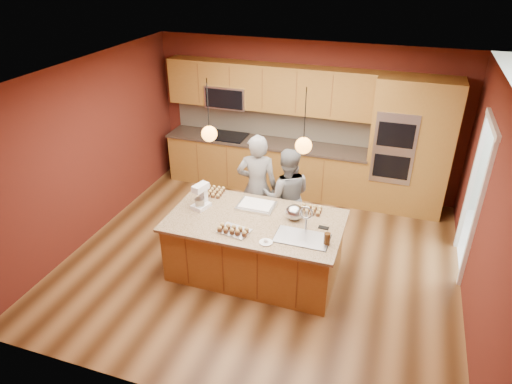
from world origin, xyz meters
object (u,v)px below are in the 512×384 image
(person_left, at_px, (257,187))
(stand_mixer, at_px, (201,198))
(island, at_px, (256,246))
(mixing_bowl, at_px, (294,212))
(person_right, at_px, (287,196))

(person_left, distance_m, stand_mixer, 1.01)
(island, bearing_deg, mixing_bowl, 21.82)
(person_left, bearing_deg, person_right, 168.05)
(person_right, bearing_deg, mixing_bowl, 97.40)
(person_left, relative_size, mixing_bowl, 6.90)
(island, xyz_separation_m, mixing_bowl, (0.47, 0.19, 0.52))
(island, xyz_separation_m, person_left, (-0.29, 0.91, 0.41))
(person_left, bearing_deg, island, 95.55)
(mixing_bowl, bearing_deg, person_right, 112.35)
(island, height_order, stand_mixer, island)
(person_right, xyz_separation_m, mixing_bowl, (0.30, -0.72, 0.19))
(island, xyz_separation_m, person_right, (0.18, 0.91, 0.33))
(person_right, height_order, mixing_bowl, person_right)
(person_left, height_order, person_right, person_left)
(person_left, distance_m, person_right, 0.47)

